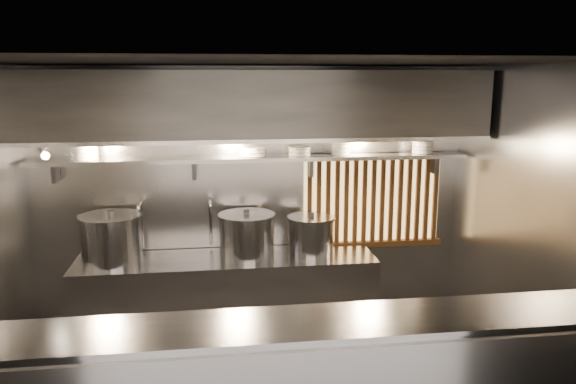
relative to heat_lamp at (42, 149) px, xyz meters
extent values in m
plane|color=black|center=(1.90, -0.85, 0.73)|extent=(4.50, 4.50, 0.00)
plane|color=gray|center=(1.90, 0.65, -0.67)|extent=(4.50, 0.00, 4.50)
plane|color=gray|center=(4.15, -0.85, -0.67)|extent=(0.00, 3.00, 3.00)
cube|color=#99999E|center=(1.90, -1.80, -0.95)|extent=(4.50, 0.56, 0.03)
cube|color=#99999E|center=(1.60, 0.28, -1.62)|extent=(3.00, 0.70, 0.90)
cube|color=#99999E|center=(1.90, 0.47, -0.19)|extent=(4.40, 0.34, 0.04)
cube|color=#2D2D30|center=(1.90, 0.25, 0.36)|extent=(4.40, 0.80, 0.65)
cube|color=#99999E|center=(1.90, -0.15, 0.05)|extent=(4.40, 0.03, 0.04)
cube|color=#FFC972|center=(3.20, 0.63, -0.69)|extent=(1.50, 0.02, 0.92)
cube|color=brown|center=(3.20, 0.58, -0.20)|extent=(1.56, 0.06, 0.06)
cube|color=brown|center=(3.20, 0.58, -1.18)|extent=(1.56, 0.06, 0.06)
cube|color=brown|center=(2.50, 0.58, -0.69)|extent=(0.04, 0.04, 0.92)
cube|color=brown|center=(2.60, 0.58, -0.69)|extent=(0.04, 0.04, 0.92)
cube|color=brown|center=(2.70, 0.58, -0.69)|extent=(0.04, 0.04, 0.92)
cube|color=brown|center=(2.80, 0.58, -0.69)|extent=(0.04, 0.04, 0.92)
cube|color=brown|center=(2.90, 0.58, -0.69)|extent=(0.04, 0.04, 0.92)
cube|color=brown|center=(3.00, 0.58, -0.69)|extent=(0.04, 0.04, 0.92)
cube|color=brown|center=(3.10, 0.58, -0.69)|extent=(0.04, 0.04, 0.92)
cube|color=brown|center=(3.20, 0.58, -0.69)|extent=(0.04, 0.04, 0.92)
cube|color=brown|center=(3.30, 0.58, -0.69)|extent=(0.04, 0.04, 0.92)
cube|color=brown|center=(3.40, 0.58, -0.69)|extent=(0.04, 0.04, 0.92)
cube|color=brown|center=(3.50, 0.58, -0.69)|extent=(0.04, 0.04, 0.92)
cube|color=brown|center=(3.60, 0.58, -0.69)|extent=(0.04, 0.04, 0.92)
cube|color=brown|center=(3.70, 0.58, -0.69)|extent=(0.04, 0.04, 0.92)
cube|color=brown|center=(3.80, 0.58, -0.69)|extent=(0.04, 0.04, 0.92)
cube|color=brown|center=(3.90, 0.58, -0.69)|extent=(0.04, 0.04, 0.92)
cylinder|color=silver|center=(0.75, 0.60, -0.88)|extent=(0.03, 0.03, 0.48)
sphere|color=silver|center=(0.75, 0.60, -0.64)|extent=(0.04, 0.04, 0.04)
cylinder|color=silver|center=(0.75, 0.47, -0.64)|extent=(0.03, 0.26, 0.03)
sphere|color=silver|center=(0.75, 0.34, -0.64)|extent=(0.04, 0.04, 0.04)
cylinder|color=silver|center=(0.75, 0.34, -0.71)|extent=(0.03, 0.03, 0.14)
cylinder|color=silver|center=(1.45, 0.60, -0.88)|extent=(0.03, 0.03, 0.48)
sphere|color=silver|center=(1.45, 0.60, -0.64)|extent=(0.04, 0.04, 0.04)
cylinder|color=silver|center=(1.45, 0.47, -0.64)|extent=(0.03, 0.26, 0.03)
sphere|color=silver|center=(1.45, 0.34, -0.64)|extent=(0.04, 0.04, 0.04)
cylinder|color=silver|center=(1.45, 0.34, -0.71)|extent=(0.03, 0.03, 0.14)
cone|color=#99999E|center=(0.00, 0.00, 0.00)|extent=(0.25, 0.27, 0.20)
sphere|color=#FFE0B2|center=(0.03, -0.02, -0.06)|extent=(0.07, 0.07, 0.07)
cylinder|color=#2D2D30|center=(0.00, 0.10, 0.08)|extent=(0.02, 0.22, 0.02)
cylinder|color=#2D2D30|center=(1.80, 0.35, -0.03)|extent=(0.01, 0.01, 0.12)
sphere|color=#FFE0B2|center=(1.80, 0.35, -0.11)|extent=(0.09, 0.09, 0.09)
cylinder|color=#99999E|center=(0.49, 0.29, -0.94)|extent=(0.72, 0.72, 0.45)
cylinder|color=#99999E|center=(0.49, 0.29, -0.70)|extent=(0.76, 0.76, 0.03)
cylinder|color=#2D2D30|center=(0.49, 0.29, -0.67)|extent=(0.06, 0.06, 0.04)
cylinder|color=#99999E|center=(1.81, 0.31, -0.96)|extent=(0.65, 0.65, 0.41)
cylinder|color=#99999E|center=(1.81, 0.31, -0.74)|extent=(0.69, 0.69, 0.03)
cylinder|color=#2D2D30|center=(1.81, 0.31, -0.71)|extent=(0.06, 0.06, 0.04)
cylinder|color=#99999E|center=(2.47, 0.31, -0.99)|extent=(0.55, 0.55, 0.36)
cylinder|color=#99999E|center=(2.47, 0.31, -0.79)|extent=(0.58, 0.58, 0.03)
cylinder|color=#2D2D30|center=(2.47, 0.31, -0.75)|extent=(0.06, 0.06, 0.04)
cylinder|color=white|center=(0.28, 0.47, -0.15)|extent=(0.22, 0.22, 0.03)
cylinder|color=white|center=(0.28, 0.47, -0.11)|extent=(0.22, 0.22, 0.03)
cylinder|color=white|center=(0.28, 0.47, -0.07)|extent=(0.22, 0.22, 0.03)
cylinder|color=white|center=(0.28, 0.47, -0.03)|extent=(0.22, 0.22, 0.03)
cylinder|color=white|center=(0.28, 0.47, -0.01)|extent=(0.23, 0.23, 0.01)
cylinder|color=white|center=(1.92, 0.47, -0.15)|extent=(0.19, 0.19, 0.03)
cylinder|color=white|center=(1.92, 0.47, -0.11)|extent=(0.19, 0.19, 0.03)
cylinder|color=white|center=(1.92, 0.47, -0.08)|extent=(0.21, 0.21, 0.01)
cylinder|color=white|center=(2.37, 0.47, -0.15)|extent=(0.22, 0.22, 0.03)
cylinder|color=white|center=(2.37, 0.47, -0.11)|extent=(0.22, 0.22, 0.03)
cylinder|color=white|center=(2.37, 0.47, -0.08)|extent=(0.24, 0.24, 0.01)
cylinder|color=white|center=(2.80, 0.47, -0.15)|extent=(0.19, 0.19, 0.03)
cylinder|color=white|center=(2.80, 0.47, -0.11)|extent=(0.19, 0.19, 0.03)
cylinder|color=white|center=(2.80, 0.47, -0.07)|extent=(0.19, 0.19, 0.03)
cylinder|color=white|center=(2.80, 0.47, -0.04)|extent=(0.21, 0.21, 0.01)
cylinder|color=white|center=(3.68, 0.47, -0.15)|extent=(0.21, 0.21, 0.03)
cylinder|color=white|center=(3.68, 0.47, -0.11)|extent=(0.21, 0.21, 0.03)
cylinder|color=white|center=(3.68, 0.47, -0.07)|extent=(0.21, 0.21, 0.03)
cylinder|color=white|center=(3.68, 0.47, -0.04)|extent=(0.23, 0.23, 0.01)
camera|label=1|loc=(1.48, -5.16, 0.63)|focal=35.00mm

